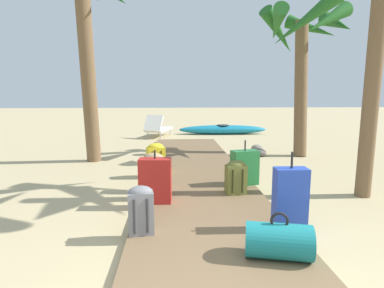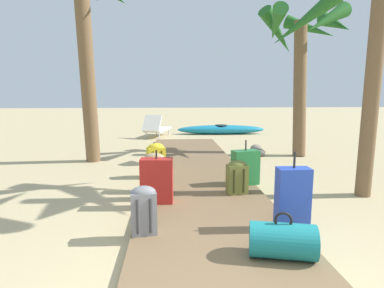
% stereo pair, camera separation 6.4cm
% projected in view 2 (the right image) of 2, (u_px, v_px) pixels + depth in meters
% --- Properties ---
extents(ground_plane, '(60.00, 60.00, 0.00)m').
position_uv_depth(ground_plane, '(200.00, 190.00, 5.27)').
color(ground_plane, tan).
extents(boardwalk, '(1.82, 8.87, 0.08)m').
position_uv_depth(boardwalk, '(196.00, 174.00, 6.13)').
color(boardwalk, brown).
rests_on(boardwalk, ground).
extents(duffel_bag_teal, '(0.65, 0.45, 0.44)m').
position_uv_depth(duffel_bag_teal, '(282.00, 241.00, 2.92)').
color(duffel_bag_teal, '#197A7F').
rests_on(duffel_bag_teal, boardwalk).
extents(suitcase_blue, '(0.35, 0.20, 0.87)m').
position_uv_depth(suitcase_blue, '(293.00, 199.00, 3.50)').
color(suitcase_blue, '#2847B7').
rests_on(suitcase_blue, boardwalk).
extents(suitcase_green, '(0.47, 0.32, 0.73)m').
position_uv_depth(suitcase_green, '(245.00, 167.00, 5.27)').
color(suitcase_green, '#237538').
rests_on(suitcase_green, boardwalk).
extents(backpack_grey, '(0.29, 0.23, 0.52)m').
position_uv_depth(backpack_grey, '(144.00, 209.00, 3.41)').
color(backpack_grey, slate).
rests_on(backpack_grey, boardwalk).
extents(suitcase_red, '(0.45, 0.24, 0.73)m').
position_uv_depth(suitcase_red, '(157.00, 181.00, 4.39)').
color(suitcase_red, red).
rests_on(suitcase_red, boardwalk).
extents(backpack_tan, '(0.35, 0.26, 0.55)m').
position_uv_depth(backpack_tan, '(155.00, 169.00, 5.11)').
color(backpack_tan, tan).
rests_on(backpack_tan, boardwalk).
extents(backpack_olive, '(0.32, 0.23, 0.51)m').
position_uv_depth(backpack_olive, '(237.00, 176.00, 4.77)').
color(backpack_olive, olive).
rests_on(backpack_olive, boardwalk).
extents(backpack_yellow, '(0.37, 0.29, 0.57)m').
position_uv_depth(backpack_yellow, '(156.00, 158.00, 5.99)').
color(backpack_yellow, gold).
rests_on(backpack_yellow, boardwalk).
extents(palm_tree_far_left, '(2.09, 2.25, 4.46)m').
position_uv_depth(palm_tree_far_left, '(83.00, 9.00, 6.80)').
color(palm_tree_far_left, brown).
rests_on(palm_tree_far_left, ground).
extents(palm_tree_far_right, '(2.11, 2.32, 3.76)m').
position_uv_depth(palm_tree_far_right, '(304.00, 40.00, 7.81)').
color(palm_tree_far_right, brown).
rests_on(palm_tree_far_right, ground).
extents(lounge_chair, '(1.02, 1.62, 0.81)m').
position_uv_depth(lounge_chair, '(156.00, 128.00, 11.56)').
color(lounge_chair, white).
rests_on(lounge_chair, ground).
extents(kayak, '(3.37, 0.73, 0.35)m').
position_uv_depth(kayak, '(221.00, 129.00, 12.43)').
color(kayak, teal).
rests_on(kayak, ground).
extents(rock_right_far, '(0.48, 0.51, 0.19)m').
position_uv_depth(rock_right_far, '(258.00, 152.00, 8.11)').
color(rock_right_far, '#5B5651').
rests_on(rock_right_far, ground).
extents(rock_right_near, '(0.37, 0.35, 0.22)m').
position_uv_depth(rock_right_near, '(256.00, 149.00, 8.55)').
color(rock_right_near, gray).
rests_on(rock_right_near, ground).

